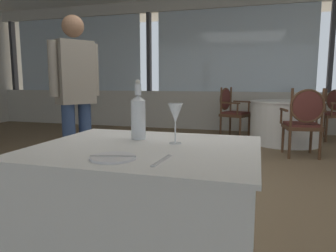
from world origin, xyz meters
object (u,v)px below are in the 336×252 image
Objects in this scene: dining_chair_1_0 at (231,108)px; dining_chair_1_2 at (330,110)px; wine_glass at (175,114)px; dining_chair_1_1 at (304,118)px; water_bottle at (138,116)px; diner_person_0 at (76,90)px; side_plate at (113,158)px.

dining_chair_1_0 is 1.79m from dining_chair_1_2.
wine_glass is 3.26m from dining_chair_1_1.
diner_person_0 is at bearing 134.80° from water_bottle.
dining_chair_1_1 reaches higher than side_plate.
side_plate is 2.02m from diner_person_0.
wine_glass is at bearing -67.43° from dining_chair_1_0.
water_bottle is at bearing 163.29° from wine_glass.
water_bottle is at bearing 148.63° from dining_chair_1_1.
side_plate is at bearing 152.37° from dining_chair_1_1.
side_plate is 0.11× the size of diner_person_0.
water_bottle reaches higher than dining_chair_1_2.
diner_person_0 is at bearing 138.46° from wine_glass.
dining_chair_1_1 is at bearing 70.89° from side_plate.
water_bottle reaches higher than wine_glass.
side_plate is 0.45m from wine_glass.
water_bottle is 0.34× the size of dining_chair_1_1.
dining_chair_1_2 is at bearing 29.89° from dining_chair_1_0.
wine_glass is at bearing 152.94° from dining_chair_1_1.
diner_person_0 reaches higher than dining_chair_1_0.
water_bottle reaches higher than dining_chair_1_1.
water_bottle is 4.43m from dining_chair_1_0.
diner_person_0 reaches higher than side_plate.
water_bottle is at bearing 98.25° from side_plate.
water_bottle is 1.58× the size of wine_glass.
water_bottle is 0.35× the size of dining_chair_1_0.
dining_chair_1_2 is (1.92, 4.67, -0.32)m from water_bottle.
dining_chair_1_0 is 1.03× the size of dining_chair_1_2.
side_plate is 3.67m from dining_chair_1_1.
wine_glass is 5.04m from dining_chair_1_2.
water_bottle is 0.20× the size of diner_person_0.
wine_glass is at bearing 31.96° from dining_chair_1_2.
water_bottle is at bearing -70.47° from dining_chair_1_0.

